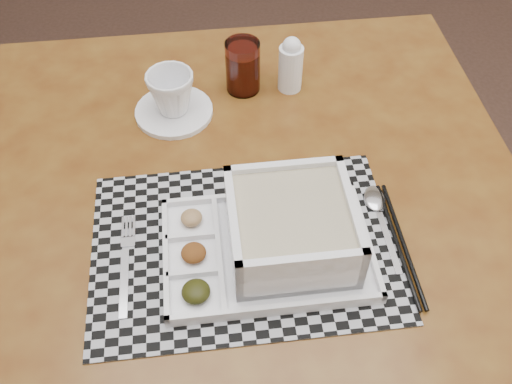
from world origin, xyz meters
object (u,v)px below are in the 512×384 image
at_px(cup, 171,93).
at_px(juice_glass, 243,68).
at_px(dining_table, 246,219).
at_px(creamer_bottle, 291,65).

height_order(cup, juice_glass, juice_glass).
bearing_deg(dining_table, creamer_bottle, 73.97).
bearing_deg(creamer_bottle, cup, -159.84).
bearing_deg(creamer_bottle, juice_glass, -177.53).
bearing_deg(creamer_bottle, dining_table, -106.03).
xyz_separation_m(dining_table, juice_glass, (-0.01, 0.28, 0.12)).
relative_size(dining_table, cup, 12.30).
bearing_deg(dining_table, cup, 126.11).
xyz_separation_m(cup, juice_glass, (0.13, 0.08, -0.00)).
xyz_separation_m(dining_table, cup, (-0.14, 0.20, 0.13)).
distance_m(dining_table, juice_glass, 0.30).
height_order(dining_table, cup, cup).
distance_m(dining_table, creamer_bottle, 0.32).
xyz_separation_m(juice_glass, creamer_bottle, (0.09, 0.00, 0.01)).
bearing_deg(juice_glass, cup, -149.13).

